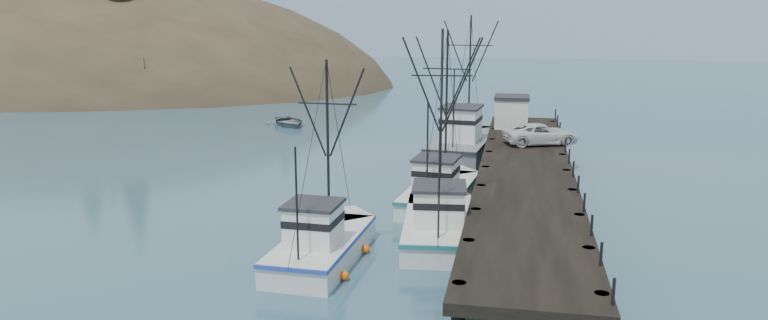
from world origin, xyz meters
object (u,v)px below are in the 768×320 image
pickup_truck (541,134)px  motorboat (289,126)px  work_vessel (465,143)px  trawler_near (439,222)px  trawler_mid (324,243)px  pier_shed (512,111)px  pier (525,173)px  trawler_far (441,191)px

pickup_truck → motorboat: (-25.78, 15.98, -2.80)m
work_vessel → motorboat: (-19.73, 12.65, -1.23)m
trawler_near → motorboat: bearing=120.9°
trawler_mid → motorboat: 40.70m
trawler_mid → pier_shed: bearing=73.6°
trawler_mid → pickup_truck: bearing=63.4°
trawler_mid → work_vessel: (4.95, 25.27, 0.41)m
pier → work_vessel: work_vessel is taller
trawler_far → pickup_truck: (6.42, 10.77, 1.98)m
pier → trawler_far: bearing=-156.3°
trawler_near → pickup_truck: size_ratio=2.00×
pickup_truck → work_vessel: bearing=40.5°
trawler_near → trawler_mid: 6.92m
pier → motorboat: bearing=135.2°
trawler_near → work_vessel: (-0.25, 20.69, 0.41)m
pier_shed → motorboat: size_ratio=0.56×
pier → trawler_far: size_ratio=3.92×
trawler_far → motorboat: size_ratio=1.96×
trawler_far → work_vessel: 14.11m
work_vessel → pickup_truck: work_vessel is taller
trawler_near → motorboat: trawler_near is taller
pier → motorboat: pier is taller
pier → pickup_truck: bearing=82.1°
pier → pickup_truck: size_ratio=7.67×
pier → trawler_near: bearing=-117.5°
pier → trawler_mid: trawler_mid is taller
pier_shed → pickup_truck: bearing=-72.4°
trawler_near → work_vessel: size_ratio=0.81×
trawler_mid → trawler_far: 12.07m
trawler_far → pier_shed: trawler_far is taller
trawler_far → motorboat: trawler_far is taller
trawler_near → trawler_mid: trawler_near is taller
pier_shed → motorboat: pier_shed is taller
trawler_far → pickup_truck: trawler_far is taller
trawler_mid → pickup_truck: size_ratio=1.77×
pier → trawler_near: trawler_near is taller
trawler_near → trawler_far: size_ratio=1.02×
pier → trawler_far: trawler_far is taller
work_vessel → pickup_truck: 7.08m
trawler_near → motorboat: (-19.97, 33.34, -0.82)m
pier → trawler_near: 10.06m
pier_shed → motorboat: (-23.42, 8.56, -3.42)m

